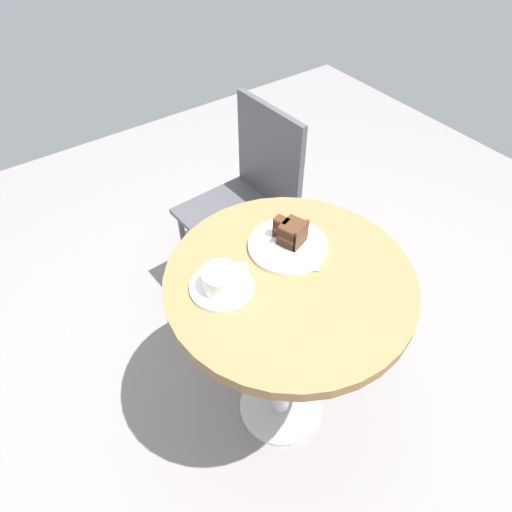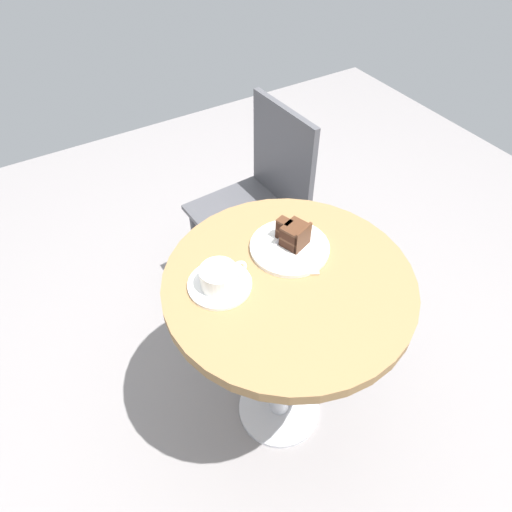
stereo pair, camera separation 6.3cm
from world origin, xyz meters
name	(u,v)px [view 1 (the left image)]	position (x,y,z in m)	size (l,w,h in m)	color
ground_plane	(280,407)	(0.00, 0.00, -0.01)	(4.40, 4.40, 0.01)	gray
cafe_table	(288,308)	(0.00, 0.00, 0.61)	(0.67, 0.67, 0.74)	olive
saucer	(222,286)	(-0.17, 0.07, 0.75)	(0.17, 0.17, 0.01)	white
coffee_cup	(222,279)	(-0.17, 0.07, 0.78)	(0.13, 0.10, 0.06)	white
teaspoon	(239,275)	(-0.11, 0.07, 0.75)	(0.06, 0.10, 0.00)	silver
cake_plate	(288,245)	(0.06, 0.09, 0.75)	(0.22, 0.22, 0.01)	white
cake_slice	(291,232)	(0.08, 0.10, 0.79)	(0.08, 0.10, 0.07)	#381E14
fork	(281,232)	(0.08, 0.14, 0.76)	(0.14, 0.09, 0.00)	silver
napkin	(296,255)	(0.06, 0.05, 0.74)	(0.17, 0.17, 0.00)	beige
cafe_chair	(251,194)	(0.29, 0.59, 0.51)	(0.40, 0.40, 0.85)	#4C4C51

